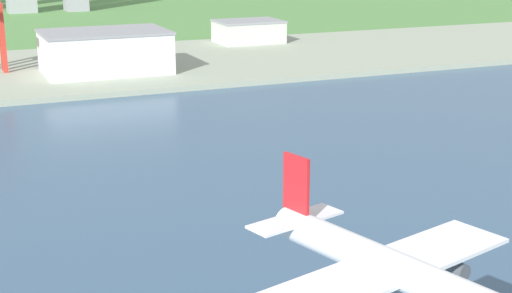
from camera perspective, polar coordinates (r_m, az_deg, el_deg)
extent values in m
plane|color=#538744|center=(211.07, -8.71, -3.17)|extent=(2400.00, 2400.00, 0.00)
cube|color=#385675|center=(157.70, -3.10, -9.74)|extent=(840.00, 360.00, 0.15)
cube|color=#97A28C|center=(392.65, -15.79, 5.46)|extent=(840.00, 140.00, 2.50)
cylinder|color=white|center=(90.69, 10.52, -9.11)|extent=(14.65, 38.97, 4.25)
cube|color=white|center=(92.12, 9.57, -9.09)|extent=(39.30, 18.64, 0.50)
cube|color=red|center=(100.37, 3.03, -3.48)|extent=(1.75, 4.67, 10.20)
cube|color=white|center=(101.70, 3.00, -5.51)|extent=(14.47, 7.88, 0.36)
cylinder|color=#4C4F54|center=(100.09, 14.19, -8.74)|extent=(3.73, 5.92, 2.34)
cube|color=#B72D23|center=(384.95, -18.49, 7.52)|extent=(2.20, 2.20, 30.33)
cube|color=#B72D23|center=(392.86, -18.59, 7.66)|extent=(2.20, 2.20, 30.33)
cube|color=white|center=(374.81, -11.29, 6.94)|extent=(58.28, 40.08, 18.90)
cube|color=gray|center=(373.44, -11.37, 8.46)|extent=(59.45, 40.88, 1.20)
cube|color=silver|center=(469.19, -0.57, 8.59)|extent=(38.41, 28.58, 12.39)
cube|color=gray|center=(468.38, -0.57, 9.41)|extent=(39.18, 29.15, 1.20)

